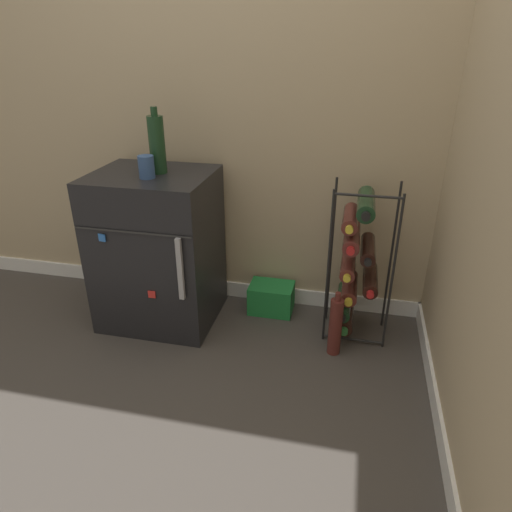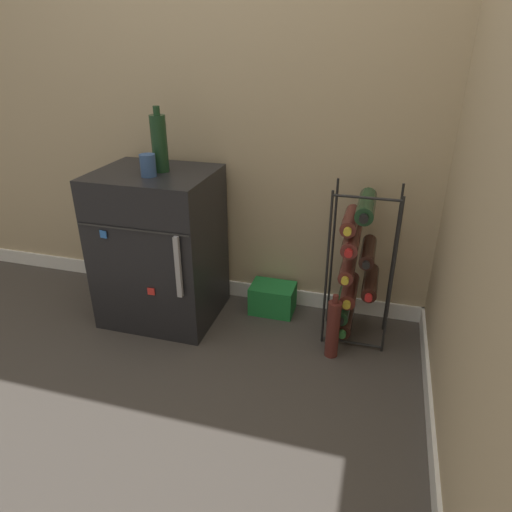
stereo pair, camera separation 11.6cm
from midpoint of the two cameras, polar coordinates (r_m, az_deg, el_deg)
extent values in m
plane|color=#423D38|center=(2.25, -2.45, -12.39)|extent=(14.00, 14.00, 0.00)
cube|color=tan|center=(2.33, 0.84, 22.34)|extent=(6.66, 0.06, 2.50)
cube|color=white|center=(2.65, 0.50, -4.68)|extent=(6.66, 0.01, 0.09)
cube|color=black|center=(2.41, -13.50, 0.81)|extent=(0.58, 0.49, 0.80)
cube|color=#2D2D2D|center=(2.14, -16.79, 2.87)|extent=(0.57, 0.00, 0.01)
cube|color=#9E9EA3|center=(2.09, -11.03, -1.69)|extent=(0.02, 0.02, 0.30)
cube|color=red|center=(2.24, -14.33, -4.68)|extent=(0.04, 0.01, 0.04)
cube|color=blue|center=(2.23, -20.10, 2.15)|extent=(0.04, 0.01, 0.04)
cylinder|color=black|center=(2.17, 7.48, -1.75)|extent=(0.01, 0.01, 0.79)
cylinder|color=black|center=(2.17, 15.24, -2.49)|extent=(0.01, 0.01, 0.79)
cylinder|color=black|center=(2.34, 7.97, 0.37)|extent=(0.01, 0.01, 0.79)
cylinder|color=black|center=(2.34, 15.15, -0.31)|extent=(0.01, 0.01, 0.79)
cylinder|color=black|center=(2.36, 10.57, -10.21)|extent=(0.29, 0.01, 0.01)
cylinder|color=black|center=(2.02, 12.27, 7.34)|extent=(0.29, 0.01, 0.01)
cylinder|color=black|center=(2.39, 9.73, -7.12)|extent=(0.08, 0.30, 0.08)
cylinder|color=#2D7033|center=(2.26, 9.45, -9.30)|extent=(0.04, 0.02, 0.04)
cylinder|color=#19381E|center=(2.35, 9.52, -5.57)|extent=(0.07, 0.31, 0.07)
cylinder|color=black|center=(2.21, 9.21, -7.75)|extent=(0.03, 0.02, 0.03)
cylinder|color=#56231E|center=(2.31, 10.22, -3.90)|extent=(0.08, 0.26, 0.08)
cylinder|color=gold|center=(2.19, 9.99, -5.71)|extent=(0.04, 0.02, 0.04)
cylinder|color=black|center=(2.28, 12.68, -2.86)|extent=(0.07, 0.28, 0.07)
cylinder|color=red|center=(2.15, 12.59, -4.73)|extent=(0.03, 0.02, 0.03)
cylinder|color=#56231E|center=(2.25, 10.01, -1.01)|extent=(0.07, 0.27, 0.07)
cylinder|color=gold|center=(2.12, 9.75, -2.77)|extent=(0.03, 0.02, 0.03)
cylinder|color=black|center=(2.21, 12.36, 0.85)|extent=(0.07, 0.27, 0.07)
cylinder|color=black|center=(2.08, 12.26, -0.78)|extent=(0.03, 0.02, 0.03)
cylinder|color=#56231E|center=(2.19, 10.41, 2.34)|extent=(0.08, 0.30, 0.08)
cylinder|color=red|center=(2.05, 10.15, 0.61)|extent=(0.04, 0.02, 0.04)
cylinder|color=#56231E|center=(2.16, 10.21, 4.63)|extent=(0.07, 0.26, 0.07)
cylinder|color=gold|center=(2.03, 9.98, 3.25)|extent=(0.03, 0.02, 0.03)
cylinder|color=#19381E|center=(2.13, 12.08, 6.39)|extent=(0.08, 0.31, 0.08)
cylinder|color=black|center=(1.97, 11.93, 4.85)|extent=(0.04, 0.02, 0.04)
cube|color=#1E7F38|center=(2.54, 0.61, -5.27)|extent=(0.24, 0.17, 0.16)
cylinder|color=#335184|center=(2.19, -15.05, 10.69)|extent=(0.07, 0.07, 0.10)
cylinder|color=#19381E|center=(2.25, -13.76, 13.32)|extent=(0.08, 0.08, 0.26)
cylinder|color=#19381E|center=(2.23, -14.18, 17.14)|extent=(0.03, 0.03, 0.04)
cylinder|color=#56231E|center=(2.21, 8.38, -8.78)|extent=(0.06, 0.06, 0.29)
cylinder|color=#56231E|center=(2.12, 8.67, -5.07)|extent=(0.03, 0.03, 0.04)
camera|label=1|loc=(0.06, -91.47, -0.70)|focal=32.00mm
camera|label=2|loc=(0.06, 88.53, 0.70)|focal=32.00mm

